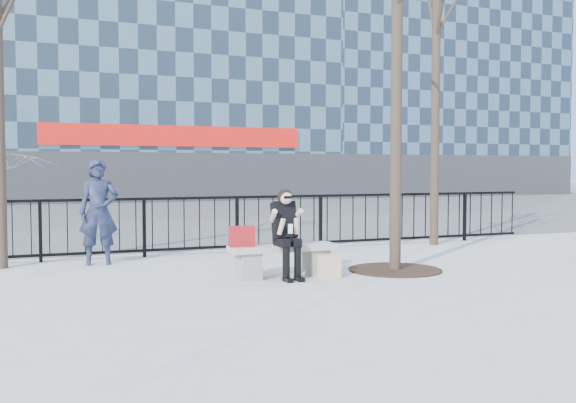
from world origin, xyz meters
name	(u,v)px	position (x,y,z in m)	size (l,w,h in m)	color
ground	(283,277)	(0.00, 0.00, 0.00)	(120.00, 120.00, 0.00)	#9FA09B
street_surface	(136,213)	(0.00, 15.00, 0.00)	(60.00, 23.00, 0.01)	#474747
railing	(227,224)	(0.00, 3.00, 0.55)	(14.00, 0.06, 1.10)	black
building_right	(419,35)	(20.00, 27.00, 10.30)	(16.20, 10.20, 20.60)	slate
tree_grate	(395,270)	(1.90, -0.10, 0.01)	(1.50, 1.50, 0.02)	black
bench_main	(283,257)	(0.00, 0.00, 0.30)	(1.65, 0.46, 0.49)	slate
seated_woman	(287,234)	(0.00, -0.16, 0.67)	(0.50, 0.64, 1.34)	black
handbag	(242,236)	(-0.65, 0.02, 0.64)	(0.37, 0.17, 0.30)	maroon
shopping_bag	(329,266)	(0.63, -0.29, 0.17)	(0.36, 0.13, 0.34)	beige
standing_man	(99,212)	(-2.47, 2.34, 0.90)	(0.66, 0.43, 1.80)	black
vendor_umbrella	(2,197)	(-4.12, 5.57, 1.04)	(2.27, 2.32, 2.08)	yellow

